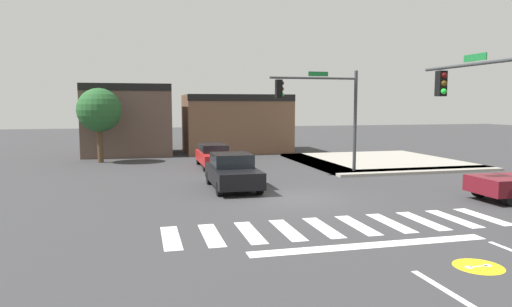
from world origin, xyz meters
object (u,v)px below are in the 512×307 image
object	(u,v)px
traffic_signal_northeast	(322,103)
car_red	(214,155)
traffic_signal_southeast	(482,101)
roadside_tree	(99,110)
car_black	(233,172)

from	to	relation	value
traffic_signal_northeast	car_red	xyz separation A→B (m)	(-5.16, 4.31, -3.13)
traffic_signal_southeast	traffic_signal_northeast	distance (m)	10.07
traffic_signal_southeast	roadside_tree	distance (m)	22.77
roadside_tree	car_red	bearing A→B (deg)	-30.57
traffic_signal_northeast	car_black	size ratio (longest dim) A/B	1.29
traffic_signal_southeast	roadside_tree	bearing A→B (deg)	36.63
traffic_signal_southeast	roadside_tree	xyz separation A→B (m)	(-13.58, 18.27, -0.48)
car_black	car_red	size ratio (longest dim) A/B	0.95
traffic_signal_southeast	car_red	bearing A→B (deg)	25.45
car_red	car_black	bearing A→B (deg)	-2.24
traffic_signal_northeast	roadside_tree	size ratio (longest dim) A/B	1.16
car_red	roadside_tree	distance (m)	8.33
traffic_signal_southeast	traffic_signal_northeast	world-z (taller)	traffic_signal_southeast
traffic_signal_southeast	car_black	bearing A→B (deg)	45.54
car_black	roadside_tree	world-z (taller)	roadside_tree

